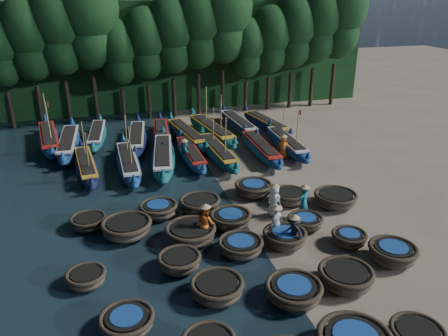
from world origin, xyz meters
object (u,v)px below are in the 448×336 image
object	(u,v)px
coracle_6	(217,288)
fisherman_2	(205,222)
long_boat_3	(128,163)
long_boat_17	(266,124)
long_boat_16	(238,124)
coracle_7	(294,291)
long_boat_8	(287,143)
coracle_10	(86,278)
fisherman_0	(274,200)
coracle_14	(349,238)
coracle_18	(305,222)
long_boat_10	(69,143)
coracle_20	(88,222)
coracle_21	(158,209)
fisherman_4	(276,221)
fisherman_6	(283,147)
coracle_4	(417,335)
coracle_8	(346,277)
coracle_23	(253,188)
coracle_24	(289,196)
coracle_15	(127,228)
long_boat_13	(162,135)
long_boat_14	(187,135)
fisherman_5	(185,151)
coracle_12	(241,246)
long_boat_2	(86,166)
coracle_19	(335,199)
coracle_17	(231,219)
coracle_16	(191,233)
long_boat_7	(261,149)
long_boat_9	(49,139)
coracle_11	(179,261)
coracle_5	(127,321)
coracle_9	(393,253)
coracle_13	(285,237)
long_boat_5	(191,154)
long_boat_4	(163,157)
fisherman_1	(304,201)
long_boat_15	(211,131)
long_boat_11	(97,135)

from	to	relation	value
coracle_6	fisherman_2	bearing A→B (deg)	82.24
long_boat_3	long_boat_17	distance (m)	13.11
long_boat_16	long_boat_17	bearing A→B (deg)	-18.46
coracle_7	long_boat_8	bearing A→B (deg)	67.31
coracle_10	fisherman_0	xyz separation A→B (m)	(9.32, 3.35, 0.56)
coracle_14	coracle_18	size ratio (longest dim) A/B	1.05
coracle_7	long_boat_10	size ratio (longest dim) A/B	0.30
coracle_20	coracle_21	world-z (taller)	coracle_21
long_boat_17	fisherman_4	xyz separation A→B (m)	(-5.72, -16.12, 0.35)
coracle_7	fisherman_6	xyz separation A→B (m)	(5.50, 13.92, 0.48)
coracle_4	coracle_8	world-z (taller)	coracle_8
coracle_23	coracle_24	world-z (taller)	coracle_23
coracle_15	long_boat_13	world-z (taller)	long_boat_13
long_boat_14	fisherman_5	size ratio (longest dim) A/B	4.58
long_boat_13	coracle_7	bearing A→B (deg)	-77.74
coracle_8	fisherman_4	distance (m)	4.40
coracle_12	long_boat_13	xyz separation A→B (m)	(-1.08, 16.35, 0.15)
long_boat_2	long_boat_10	distance (m)	4.88
coracle_7	fisherman_5	size ratio (longest dim) A/B	1.42
coracle_19	long_boat_13	size ratio (longest dim) A/B	0.32
long_boat_10	coracle_17	bearing A→B (deg)	-57.28
coracle_16	coracle_12	bearing A→B (deg)	-38.85
coracle_16	coracle_15	bearing A→B (deg)	154.90
long_boat_7	long_boat_9	distance (m)	15.77
coracle_18	long_boat_10	xyz separation A→B (m)	(-11.62, 14.87, 0.21)
coracle_11	coracle_5	bearing A→B (deg)	-128.81
coracle_7	long_boat_16	xyz separation A→B (m)	(4.56, 21.12, 0.13)
coracle_7	coracle_9	xyz separation A→B (m)	(5.11, 1.11, 0.05)
coracle_15	coracle_19	bearing A→B (deg)	0.64
coracle_13	long_boat_5	xyz separation A→B (m)	(-1.91, 11.66, 0.07)
coracle_14	fisherman_6	size ratio (longest dim) A/B	1.03
coracle_14	fisherman_0	distance (m)	4.27
coracle_8	coracle_4	bearing A→B (deg)	-78.39
coracle_20	long_boat_9	xyz separation A→B (m)	(-2.82, 13.41, 0.23)
long_boat_4	long_boat_10	size ratio (longest dim) A/B	1.02
coracle_10	coracle_11	world-z (taller)	coracle_11
long_boat_7	fisherman_5	size ratio (longest dim) A/B	4.35
coracle_19	long_boat_3	xyz separation A→B (m)	(-10.37, 8.14, 0.11)
coracle_6	long_boat_7	xyz separation A→B (m)	(6.97, 13.99, 0.10)
coracle_20	fisherman_1	world-z (taller)	fisherman_1
coracle_9	coracle_10	world-z (taller)	coracle_9
coracle_23	fisherman_0	xyz separation A→B (m)	(0.21, -2.57, 0.47)
coracle_24	long_boat_17	size ratio (longest dim) A/B	0.29
long_boat_7	long_boat_10	size ratio (longest dim) A/B	0.91
coracle_20	long_boat_13	world-z (taller)	long_boat_13
coracle_11	long_boat_7	xyz separation A→B (m)	(8.02, 11.85, 0.11)
long_boat_7	long_boat_15	world-z (taller)	long_boat_15
coracle_5	coracle_18	size ratio (longest dim) A/B	1.08
long_boat_11	long_boat_16	xyz separation A→B (m)	(11.36, -0.20, 0.03)
coracle_14	coracle_11	bearing A→B (deg)	178.30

